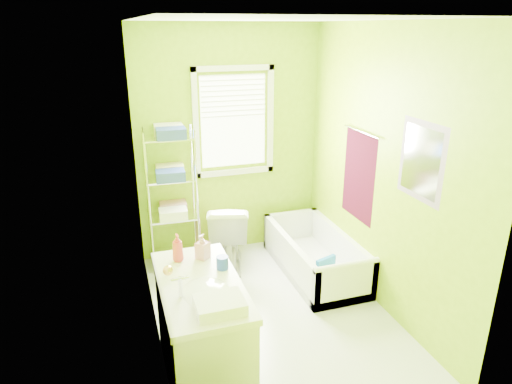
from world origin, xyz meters
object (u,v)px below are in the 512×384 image
object	(u,v)px
bathtub	(316,261)
wire_shelf_unit	(173,183)
toilet	(229,234)
vanity	(202,329)

from	to	relation	value
bathtub	wire_shelf_unit	bearing A→B (deg)	154.31
toilet	vanity	world-z (taller)	vanity
vanity	wire_shelf_unit	xyz separation A→B (m)	(0.09, 1.86, 0.52)
toilet	wire_shelf_unit	xyz separation A→B (m)	(-0.55, 0.19, 0.59)
toilet	vanity	bearing A→B (deg)	84.82
vanity	wire_shelf_unit	bearing A→B (deg)	87.27
bathtub	toilet	size ratio (longest dim) A/B	1.89
bathtub	vanity	world-z (taller)	vanity
bathtub	vanity	distance (m)	1.93
vanity	wire_shelf_unit	distance (m)	1.93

